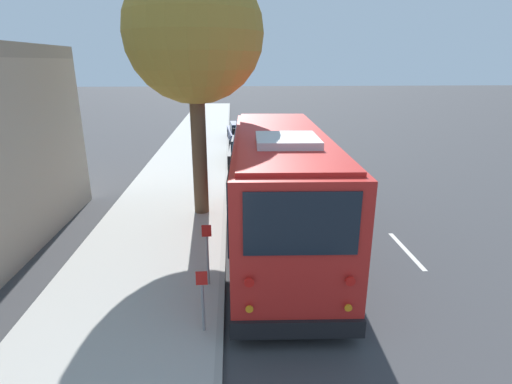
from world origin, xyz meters
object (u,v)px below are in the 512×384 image
(street_tree, at_px, (194,24))
(sign_post_near, at_px, (203,300))
(parked_sedan_black, at_px, (246,151))
(sign_post_far, at_px, (207,254))
(parked_sedan_navy, at_px, (242,133))
(shuttle_bus, at_px, (280,186))

(street_tree, distance_m, sign_post_near, 8.68)
(street_tree, bearing_deg, parked_sedan_black, -13.26)
(parked_sedan_black, relative_size, sign_post_far, 3.13)
(parked_sedan_black, distance_m, street_tree, 9.76)
(parked_sedan_black, relative_size, street_tree, 0.54)
(parked_sedan_navy, bearing_deg, parked_sedan_black, 176.62)
(parked_sedan_black, xyz_separation_m, street_tree, (-7.73, 1.82, 5.67))
(parked_sedan_navy, bearing_deg, street_tree, 168.56)
(shuttle_bus, xyz_separation_m, sign_post_far, (-2.12, 1.93, -0.98))
(shuttle_bus, bearing_deg, parked_sedan_black, 5.39)
(parked_sedan_navy, height_order, sign_post_near, sign_post_near)
(sign_post_near, bearing_deg, parked_sedan_black, -5.25)
(parked_sedan_black, xyz_separation_m, sign_post_far, (-12.73, 1.33, 0.31))
(street_tree, bearing_deg, shuttle_bus, -139.77)
(street_tree, height_order, sign_post_far, street_tree)
(parked_sedan_black, relative_size, parked_sedan_navy, 1.05)
(street_tree, distance_m, sign_post_far, 7.35)
(shuttle_bus, height_order, street_tree, street_tree)
(sign_post_far, bearing_deg, sign_post_near, 180.00)
(parked_sedan_navy, relative_size, sign_post_near, 3.49)
(shuttle_bus, relative_size, sign_post_far, 5.89)
(shuttle_bus, bearing_deg, parked_sedan_navy, 4.47)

